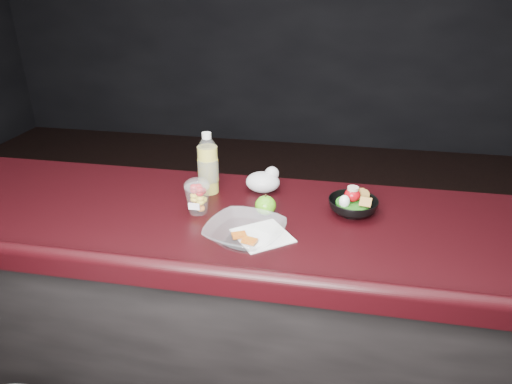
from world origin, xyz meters
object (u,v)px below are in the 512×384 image
at_px(lemonade_bottle, 208,168).
at_px(fruit_cup, 197,195).
at_px(green_apple, 266,205).
at_px(takeout_bowl, 245,233).
at_px(snack_bowl, 353,205).

distance_m(lemonade_bottle, fruit_cup, 0.17).
xyz_separation_m(green_apple, takeout_bowl, (-0.03, -0.19, -0.00)).
distance_m(green_apple, takeout_bowl, 0.19).
height_order(lemonade_bottle, snack_bowl, lemonade_bottle).
distance_m(lemonade_bottle, snack_bowl, 0.54).
xyz_separation_m(lemonade_bottle, snack_bowl, (0.53, -0.08, -0.07)).
xyz_separation_m(green_apple, snack_bowl, (0.29, 0.06, -0.00)).
xyz_separation_m(fruit_cup, takeout_bowl, (0.20, -0.16, -0.04)).
distance_m(snack_bowl, takeout_bowl, 0.41).
relative_size(green_apple, takeout_bowl, 0.26).
bearing_deg(snack_bowl, takeout_bowl, -142.53).
bearing_deg(takeout_bowl, green_apple, 80.22).
height_order(lemonade_bottle, takeout_bowl, lemonade_bottle).
bearing_deg(fruit_cup, lemonade_bottle, 92.94).
relative_size(fruit_cup, snack_bowl, 0.63).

